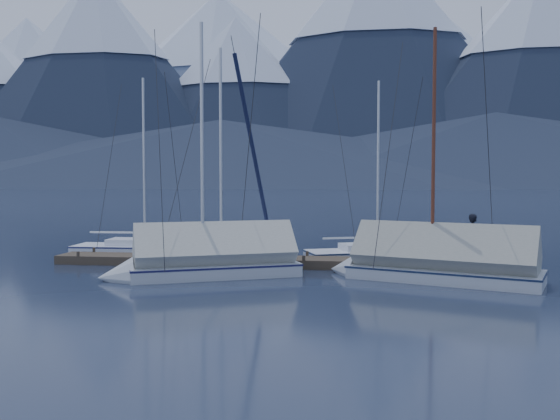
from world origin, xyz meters
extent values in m
plane|color=#161D31|center=(0.00, 0.00, 0.00)|extent=(1000.00, 1000.00, 0.00)
cone|color=#475675|center=(-260.00, 420.00, 65.00)|extent=(308.00, 308.00, 130.00)
cone|color=silver|center=(-260.00, 420.00, 103.20)|extent=(133.24, 133.24, 54.60)
cone|color=#475675|center=(-110.00, 440.00, 75.00)|extent=(352.00, 352.00, 150.00)
cone|color=silver|center=(-110.00, 440.00, 119.00)|extent=(152.28, 152.28, 63.00)
cone|color=#475675|center=(40.00, 430.00, 70.00)|extent=(330.00, 330.00, 140.00)
cone|color=silver|center=(40.00, 430.00, 111.10)|extent=(142.76, 142.76, 58.80)
cone|color=#192133|center=(-140.00, 285.00, 57.50)|extent=(190.00, 190.00, 115.00)
cone|color=silver|center=(-140.00, 285.00, 91.35)|extent=(82.19, 82.19, 48.30)
cone|color=#192133|center=(-65.00, 295.00, 45.00)|extent=(171.00, 171.00, 90.00)
cone|color=silver|center=(-65.00, 295.00, 71.60)|extent=(73.97, 73.97, 37.80)
cone|color=#192133|center=(10.00, 310.00, 67.50)|extent=(228.00, 228.00, 135.00)
cone|color=#192133|center=(90.00, 290.00, 55.00)|extent=(190.00, 190.00, 110.00)
cone|color=silver|center=(90.00, 290.00, 87.40)|extent=(82.19, 82.19, 46.20)
cone|color=#192133|center=(-60.00, 240.00, 15.00)|extent=(416.00, 416.00, 30.00)
cone|color=#192133|center=(60.00, 245.00, 16.00)|extent=(390.00, 390.00, 32.00)
cube|color=#382D23|center=(0.00, 2.00, 0.17)|extent=(18.00, 1.50, 0.34)
cube|color=black|center=(-6.00, 2.00, -0.05)|extent=(3.00, 1.30, 0.30)
cube|color=black|center=(0.00, 2.00, -0.05)|extent=(3.00, 1.30, 0.30)
cube|color=black|center=(6.00, 2.00, -0.05)|extent=(3.00, 1.30, 0.30)
cylinder|color=#382D23|center=(-8.00, 2.70, 0.35)|extent=(0.12, 0.12, 0.35)
cylinder|color=#382D23|center=(-8.00, 1.30, 0.35)|extent=(0.12, 0.12, 0.35)
cylinder|color=#382D23|center=(-5.00, 2.70, 0.35)|extent=(0.12, 0.12, 0.35)
cylinder|color=#382D23|center=(-5.00, 1.30, 0.35)|extent=(0.12, 0.12, 0.35)
cylinder|color=#382D23|center=(-2.00, 2.70, 0.35)|extent=(0.12, 0.12, 0.35)
cylinder|color=#382D23|center=(-2.00, 1.30, 0.35)|extent=(0.12, 0.12, 0.35)
cylinder|color=#382D23|center=(1.00, 2.70, 0.35)|extent=(0.12, 0.12, 0.35)
cylinder|color=#382D23|center=(1.00, 1.30, 0.35)|extent=(0.12, 0.12, 0.35)
cylinder|color=#382D23|center=(4.00, 2.70, 0.35)|extent=(0.12, 0.12, 0.35)
cylinder|color=#382D23|center=(4.00, 1.30, 0.35)|extent=(0.12, 0.12, 0.35)
cylinder|color=#382D23|center=(7.00, 2.70, 0.35)|extent=(0.12, 0.12, 0.35)
cylinder|color=#382D23|center=(7.00, 1.30, 0.35)|extent=(0.12, 0.12, 0.35)
cube|color=white|center=(-6.94, 4.80, 0.11)|extent=(5.68, 2.09, 0.62)
cube|color=white|center=(-6.94, 4.80, -0.17)|extent=(4.81, 1.21, 0.28)
cube|color=#1A1D4F|center=(-6.94, 4.80, 0.37)|extent=(5.74, 2.11, 0.06)
cone|color=white|center=(-3.71, 4.92, 0.11)|extent=(1.10, 1.84, 1.80)
cube|color=white|center=(-7.22, 4.79, 0.56)|extent=(2.01, 1.38, 0.28)
cylinder|color=#B2B7BF|center=(-6.56, 4.81, 4.16)|extent=(0.11, 0.11, 7.49)
cylinder|color=#B2B7BF|center=(-7.87, 4.76, 0.98)|extent=(2.53, 0.18, 0.08)
cylinder|color=#26262B|center=(-5.16, 4.87, 4.16)|extent=(0.13, 2.83, 7.50)
cube|color=silver|center=(-3.35, 4.66, 0.13)|extent=(6.77, 4.28, 0.71)
cube|color=silver|center=(-3.35, 4.66, -0.19)|extent=(5.53, 3.04, 0.32)
cube|color=#172C47|center=(-3.35, 4.66, 0.43)|extent=(6.84, 4.32, 0.06)
cone|color=silver|center=(0.11, 3.35, 0.13)|extent=(1.83, 2.34, 2.06)
cube|color=silver|center=(-3.65, 4.78, 0.64)|extent=(2.64, 2.20, 0.32)
cylinder|color=#B2B7BF|center=(-2.95, 4.51, 4.77)|extent=(0.13, 0.13, 8.57)
cylinder|color=#B2B7BF|center=(-4.35, 5.04, 1.13)|extent=(2.74, 1.12, 0.10)
cylinder|color=#26262B|center=(-1.45, 3.94, 4.77)|extent=(1.17, 3.04, 8.58)
cube|color=silver|center=(3.49, 4.55, 0.11)|extent=(5.62, 3.65, 0.59)
cube|color=silver|center=(3.49, 4.55, -0.16)|extent=(4.58, 2.61, 0.27)
cube|color=#172645|center=(3.49, 4.55, 0.36)|extent=(5.68, 3.69, 0.05)
cone|color=silver|center=(6.34, 5.69, 0.11)|extent=(1.55, 1.95, 1.71)
cube|color=silver|center=(3.24, 4.45, 0.53)|extent=(2.20, 1.86, 0.27)
cylinder|color=#B2B7BF|center=(3.82, 4.68, 3.96)|extent=(0.11, 0.11, 7.12)
cylinder|color=#B2B7BF|center=(2.66, 4.21, 0.94)|extent=(2.26, 0.97, 0.08)
cylinder|color=#26262B|center=(5.06, 5.18, 3.96)|extent=(1.03, 2.50, 7.13)
cube|color=silver|center=(5.88, -0.55, 0.12)|extent=(6.54, 4.18, 0.66)
cube|color=silver|center=(5.88, -0.55, -0.18)|extent=(5.34, 2.94, 0.30)
cube|color=#162343|center=(5.88, -0.55, 0.40)|extent=(6.61, 4.22, 0.06)
cone|color=silver|center=(2.57, 0.67, 0.12)|extent=(1.75, 2.35, 2.10)
cylinder|color=#592819|center=(5.51, -0.41, 4.43)|extent=(0.12, 0.12, 7.96)
cylinder|color=#592819|center=(6.81, -0.89, 1.04)|extent=(2.64, 1.04, 0.09)
cylinder|color=#26262B|center=(4.06, 0.12, 4.43)|extent=(1.09, 2.92, 7.97)
cube|color=gray|center=(5.88, -0.55, 0.85)|extent=(6.27, 4.11, 2.23)
cube|color=silver|center=(-1.94, -0.66, 0.12)|extent=(6.13, 4.28, 0.68)
cube|color=silver|center=(-1.94, -0.66, -0.19)|extent=(4.96, 3.07, 0.31)
cube|color=#191849|center=(-1.94, -0.66, 0.41)|extent=(6.19, 4.33, 0.06)
cone|color=silver|center=(-5.00, -2.05, 0.12)|extent=(1.86, 2.28, 1.99)
cylinder|color=#B2B7BF|center=(-2.32, -0.83, 4.61)|extent=(0.12, 0.12, 8.28)
cylinder|color=#B2B7BF|center=(-1.00, -0.23, 1.09)|extent=(2.41, 1.16, 0.09)
cylinder|color=#26262B|center=(-3.63, -1.43, 4.61)|extent=(1.23, 2.67, 8.29)
cube|color=#AFAFA4|center=(-1.94, -0.66, 0.88)|extent=(5.88, 4.20, 2.11)
imported|color=black|center=(7.31, 2.17, 1.22)|extent=(0.46, 0.67, 1.76)
camera|label=1|loc=(3.17, -20.73, 3.40)|focal=38.00mm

